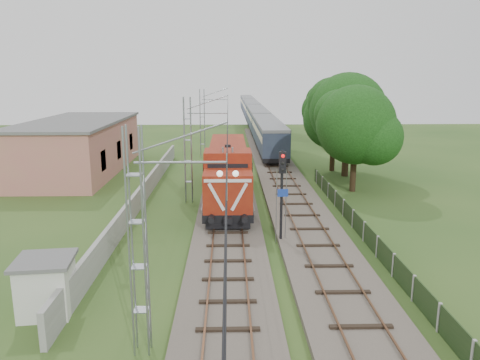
{
  "coord_description": "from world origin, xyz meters",
  "views": [
    {
      "loc": [
        0.07,
        -22.91,
        9.55
      ],
      "look_at": [
        0.87,
        9.84,
        2.2
      ],
      "focal_mm": 35.0,
      "sensor_mm": 36.0,
      "label": 1
    }
  ],
  "objects_px": {
    "coach_rake": "(254,112)",
    "signal_post": "(282,181)",
    "locomotive": "(228,170)",
    "relay_hut": "(46,286)"
  },
  "relations": [
    {
      "from": "locomotive",
      "to": "signal_post",
      "type": "height_order",
      "value": "signal_post"
    },
    {
      "from": "coach_rake",
      "to": "relay_hut",
      "type": "xyz_separation_m",
      "value": [
        -12.4,
        -73.83,
        -1.28
      ]
    },
    {
      "from": "locomotive",
      "to": "signal_post",
      "type": "bearing_deg",
      "value": -73.48
    },
    {
      "from": "signal_post",
      "to": "coach_rake",
      "type": "bearing_deg",
      "value": 88.32
    },
    {
      "from": "locomotive",
      "to": "coach_rake",
      "type": "distance_m",
      "value": 56.01
    },
    {
      "from": "coach_rake",
      "to": "locomotive",
      "type": "bearing_deg",
      "value": -95.12
    },
    {
      "from": "coach_rake",
      "to": "signal_post",
      "type": "xyz_separation_m",
      "value": [
        -1.94,
        -66.1,
        1.29
      ]
    },
    {
      "from": "coach_rake",
      "to": "signal_post",
      "type": "height_order",
      "value": "signal_post"
    },
    {
      "from": "coach_rake",
      "to": "relay_hut",
      "type": "relative_size",
      "value": 35.22
    },
    {
      "from": "coach_rake",
      "to": "signal_post",
      "type": "distance_m",
      "value": 66.15
    }
  ]
}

